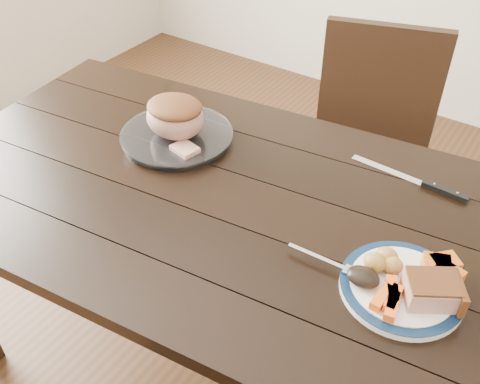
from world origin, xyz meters
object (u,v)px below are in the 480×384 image
Objects in this scene: roast_joint at (175,118)px; pork_slice at (432,290)px; chair_far at (368,146)px; dinner_plate at (402,288)px; fork at (331,263)px; carving_knife at (430,185)px; serving_platter at (177,137)px; dining_table at (219,219)px.

pork_slice is at bearing -12.55° from roast_joint.
chair_far reaches higher than pork_slice.
dinner_plate is 1.45× the size of fork.
serving_platter is at bearing -161.03° from carving_knife.
fork is at bearing -168.38° from dinner_plate.
pork_slice reaches higher than dinner_plate.
serving_platter is at bearing 158.90° from fork.
dinner_plate is 0.82× the size of serving_platter.
carving_knife is (-0.07, 0.37, -0.00)m from dinner_plate.
roast_joint is (-0.75, 0.17, 0.07)m from dinner_plate.
roast_joint is at bearing 152.22° from dining_table.
carving_knife is at bearing 16.03° from roast_joint.
dining_table is 6.56× the size of dinner_plate.
serving_platter is (-0.37, -0.61, 0.23)m from chair_far.
pork_slice is 0.58× the size of fork.
chair_far is at bearing 115.83° from dinner_plate.
dinner_plate is 0.77m from serving_platter.
chair_far reaches higher than dining_table.
pork_slice is (0.06, -0.00, 0.04)m from dinner_plate.
serving_platter is at bearing 152.22° from dining_table.
pork_slice is at bearing -68.91° from carving_knife.
serving_platter is 0.99× the size of carving_knife.
fork is (0.60, -0.20, 0.01)m from serving_platter.
chair_far is 0.94m from pork_slice.
fork is at bearing -18.91° from roast_joint.
dinner_plate is at bearing -13.13° from serving_platter.
carving_knife is (0.08, 0.40, -0.01)m from fork.
dining_table is at bearing -140.86° from carving_knife.
fork is (0.36, -0.08, 0.11)m from dining_table.
roast_joint is (-0.80, 0.18, 0.03)m from pork_slice.
pork_slice reaches higher than fork.
dining_table is 0.58m from pork_slice.
serving_platter reaches higher than dinner_plate.
pork_slice is (0.56, -0.05, 0.14)m from dining_table.
dining_table is at bearing 174.64° from dinner_plate.
roast_joint is at bearing 158.90° from fork.
pork_slice is at bearing -4.76° from dinner_plate.
roast_joint is at bearing 167.45° from pork_slice.
pork_slice reaches higher than dining_table.
dinner_plate reaches higher than carving_knife.
carving_knife is (0.68, 0.20, -0.00)m from serving_platter.
dinner_plate reaches higher than dining_table.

